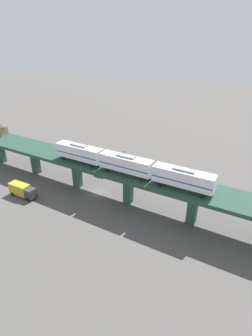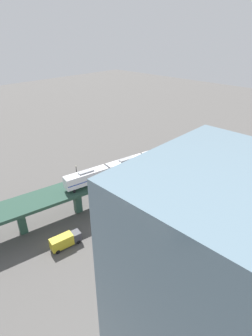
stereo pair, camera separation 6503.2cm
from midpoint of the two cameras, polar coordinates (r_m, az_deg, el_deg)
ground_plane at (r=64.16m, az=21.98°, el=-14.30°), size 400.00×400.00×0.00m
elevated_viaduct at (r=60.11m, az=23.26°, el=-9.25°), size 25.68×91.93×8.10m
subway_train at (r=57.29m, az=32.12°, el=-8.81°), size 9.80×37.06×4.45m
signal_hut at (r=72.60m, az=-6.42°, el=1.81°), size 3.77×3.77×3.40m
street_car_blue at (r=72.58m, az=30.39°, el=-10.20°), size 2.16×4.50×1.89m
street_car_black at (r=70.64m, az=19.28°, el=-8.75°), size 3.19×4.75×1.89m
delivery_truck at (r=57.60m, az=5.33°, el=-15.11°), size 3.41×7.47×3.20m
street_lamp at (r=72.80m, az=23.97°, el=-5.57°), size 0.44×0.44×6.94m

